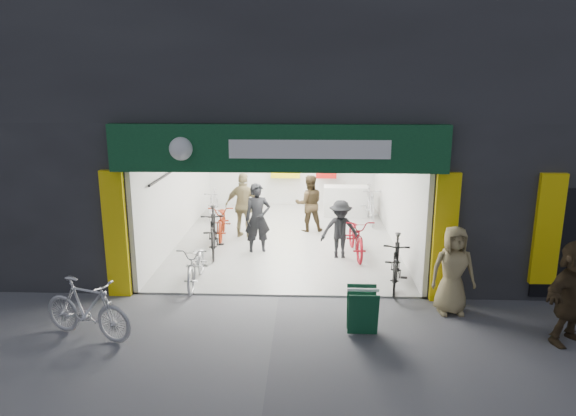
# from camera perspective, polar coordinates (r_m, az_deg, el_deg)

# --- Properties ---
(ground) EXTENTS (60.00, 60.00, 0.00)m
(ground) POSITION_cam_1_polar(r_m,az_deg,el_deg) (10.63, -1.05, -9.80)
(ground) COLOR #56565B
(ground) RESTS_ON ground
(building) EXTENTS (17.00, 10.27, 8.00)m
(building) POSITION_cam_1_polar(r_m,az_deg,el_deg) (14.72, 3.67, 14.00)
(building) COLOR #232326
(building) RESTS_ON ground
(bike_left_front) EXTENTS (0.68, 1.80, 0.93)m
(bike_left_front) POSITION_cam_1_polar(r_m,az_deg,el_deg) (11.26, -10.12, -6.10)
(bike_left_front) COLOR #B6B7BB
(bike_left_front) RESTS_ON ground
(bike_left_midfront) EXTENTS (0.87, 2.04, 1.19)m
(bike_left_midfront) POSITION_cam_1_polar(r_m,az_deg,el_deg) (13.08, -8.30, -2.60)
(bike_left_midfront) COLOR black
(bike_left_midfront) RESTS_ON ground
(bike_left_midback) EXTENTS (0.86, 1.97, 1.01)m
(bike_left_midback) POSITION_cam_1_polar(r_m,az_deg,el_deg) (14.41, -7.31, -1.41)
(bike_left_midback) COLOR maroon
(bike_left_midback) RESTS_ON ground
(bike_left_back) EXTENTS (0.46, 1.59, 0.95)m
(bike_left_back) POSITION_cam_1_polar(r_m,az_deg,el_deg) (16.49, -8.27, 0.41)
(bike_left_back) COLOR #AEAEB2
(bike_left_back) RESTS_ON ground
(bike_right_front) EXTENTS (0.89, 1.92, 1.11)m
(bike_right_front) POSITION_cam_1_polar(r_m,az_deg,el_deg) (11.13, 11.94, -5.93)
(bike_right_front) COLOR black
(bike_right_front) RESTS_ON ground
(bike_right_mid) EXTENTS (0.81, 1.99, 1.02)m
(bike_right_mid) POSITION_cam_1_polar(r_m,az_deg,el_deg) (12.97, 7.59, -3.11)
(bike_right_mid) COLOR maroon
(bike_right_mid) RESTS_ON ground
(bike_right_back) EXTENTS (0.56, 1.95, 1.17)m
(bike_right_back) POSITION_cam_1_polar(r_m,az_deg,el_deg) (16.06, 9.08, 0.42)
(bike_right_back) COLOR #A2A3A7
(bike_right_back) RESTS_ON ground
(parked_bike) EXTENTS (1.84, 1.06, 1.07)m
(parked_bike) POSITION_cam_1_polar(r_m,az_deg,el_deg) (9.48, -21.43, -10.33)
(parked_bike) COLOR #B9B9BE
(parked_bike) RESTS_ON ground
(customer_a) EXTENTS (0.75, 0.59, 1.81)m
(customer_a) POSITION_cam_1_polar(r_m,az_deg,el_deg) (12.98, -3.39, -1.19)
(customer_a) COLOR black
(customer_a) RESTS_ON ground
(customer_b) EXTENTS (0.89, 0.73, 1.68)m
(customer_b) POSITION_cam_1_polar(r_m,az_deg,el_deg) (14.83, 2.37, 0.48)
(customer_b) COLOR #362A18
(customer_b) RESTS_ON ground
(customer_c) EXTENTS (0.99, 0.60, 1.49)m
(customer_c) POSITION_cam_1_polar(r_m,az_deg,el_deg) (12.59, 5.83, -2.47)
(customer_c) COLOR black
(customer_c) RESTS_ON ground
(customer_d) EXTENTS (1.15, 0.63, 1.85)m
(customer_d) POSITION_cam_1_polar(r_m,az_deg,el_deg) (14.25, -4.90, 0.23)
(customer_d) COLOR olive
(customer_d) RESTS_ON ground
(pedestrian_near) EXTENTS (0.85, 0.58, 1.69)m
(pedestrian_near) POSITION_cam_1_polar(r_m,az_deg,el_deg) (10.11, 17.87, -6.61)
(pedestrian_near) COLOR #918054
(pedestrian_near) RESTS_ON ground
(pedestrian_far) EXTENTS (1.68, 1.26, 1.77)m
(pedestrian_far) POSITION_cam_1_polar(r_m,az_deg,el_deg) (9.76, 29.10, -8.24)
(pedestrian_far) COLOR #3C2D1B
(pedestrian_far) RESTS_ON ground
(sandwich_board) EXTENTS (0.54, 0.54, 0.80)m
(sandwich_board) POSITION_cam_1_polar(r_m,az_deg,el_deg) (9.11, 8.27, -11.11)
(sandwich_board) COLOR #104026
(sandwich_board) RESTS_ON ground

